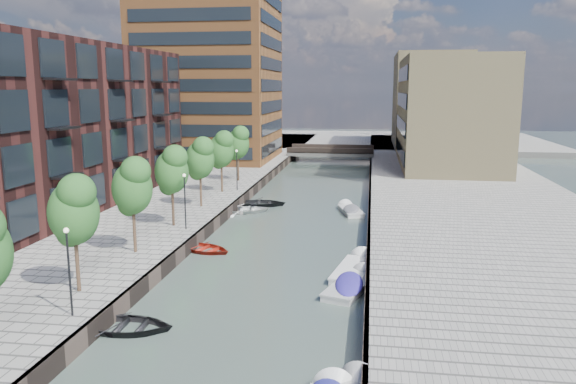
% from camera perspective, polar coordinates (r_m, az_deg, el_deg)
% --- Properties ---
extents(water, '(300.00, 300.00, 0.00)m').
position_cam_1_polar(water, '(55.89, 2.03, -1.02)').
color(water, '#38473F').
rests_on(water, ground).
extents(quay_right, '(20.00, 140.00, 1.00)m').
position_cam_1_polar(quay_right, '(56.34, 18.42, -0.95)').
color(quay_right, gray).
rests_on(quay_right, ground).
extents(quay_wall_left, '(0.25, 140.00, 1.00)m').
position_cam_1_polar(quay_wall_left, '(56.79, -4.10, -0.34)').
color(quay_wall_left, '#332823').
rests_on(quay_wall_left, ground).
extents(quay_wall_right, '(0.25, 140.00, 1.00)m').
position_cam_1_polar(quay_wall_right, '(55.46, 8.31, -0.69)').
color(quay_wall_right, '#332823').
rests_on(quay_wall_right, ground).
extents(far_closure, '(80.00, 40.00, 1.00)m').
position_cam_1_polar(far_closure, '(115.08, 5.41, 5.19)').
color(far_closure, gray).
rests_on(far_closure, ground).
extents(apartment_block, '(8.00, 38.00, 14.00)m').
position_cam_1_polar(apartment_block, '(51.61, -22.07, 6.22)').
color(apartment_block, black).
rests_on(apartment_block, quay_left).
extents(tower, '(18.00, 18.00, 30.00)m').
position_cam_1_polar(tower, '(82.84, -7.97, 13.78)').
color(tower, brown).
rests_on(tower, quay_left).
extents(tan_block_near, '(12.00, 25.00, 14.00)m').
position_cam_1_polar(tan_block_near, '(77.12, 15.98, 7.78)').
color(tan_block_near, tan).
rests_on(tan_block_near, quay_right).
extents(tan_block_far, '(12.00, 20.00, 16.00)m').
position_cam_1_polar(tan_block_far, '(102.92, 14.16, 9.03)').
color(tan_block_far, tan).
rests_on(tan_block_far, quay_right).
extents(bridge, '(13.00, 6.00, 1.30)m').
position_cam_1_polar(bridge, '(87.19, 4.41, 4.07)').
color(bridge, gray).
rests_on(bridge, ground).
extents(tree_1, '(2.50, 2.50, 5.95)m').
position_cam_1_polar(tree_1, '(29.90, -20.97, -1.57)').
color(tree_1, '#382619').
rests_on(tree_1, quay_left).
extents(tree_2, '(2.50, 2.50, 5.95)m').
position_cam_1_polar(tree_2, '(36.04, -15.56, 0.72)').
color(tree_2, '#382619').
rests_on(tree_2, quay_left).
extents(tree_3, '(2.50, 2.50, 5.95)m').
position_cam_1_polar(tree_3, '(42.44, -11.75, 2.33)').
color(tree_3, '#382619').
rests_on(tree_3, quay_left).
extents(tree_4, '(2.50, 2.50, 5.95)m').
position_cam_1_polar(tree_4, '(49.01, -8.95, 3.51)').
color(tree_4, '#382619').
rests_on(tree_4, quay_left).
extents(tree_5, '(2.50, 2.50, 5.95)m').
position_cam_1_polar(tree_5, '(55.69, -6.80, 4.40)').
color(tree_5, '#382619').
rests_on(tree_5, quay_left).
extents(tree_6, '(2.50, 2.50, 5.95)m').
position_cam_1_polar(tree_6, '(62.43, -5.12, 5.09)').
color(tree_6, '#382619').
rests_on(tree_6, quay_left).
extents(lamp_0, '(0.24, 0.24, 4.12)m').
position_cam_1_polar(lamp_0, '(27.18, -21.40, -6.69)').
color(lamp_0, black).
rests_on(lamp_0, quay_left).
extents(lamp_1, '(0.24, 0.24, 4.12)m').
position_cam_1_polar(lamp_1, '(41.37, -10.44, -0.35)').
color(lamp_1, black).
rests_on(lamp_1, quay_left).
extents(lamp_2, '(0.24, 0.24, 4.12)m').
position_cam_1_polar(lamp_2, '(56.54, -5.23, 2.69)').
color(lamp_2, black).
rests_on(lamp_2, quay_left).
extents(sloop_1, '(4.66, 3.41, 0.94)m').
position_cam_1_polar(sloop_1, '(28.19, -16.12, -13.36)').
color(sloop_1, black).
rests_on(sloop_1, ground).
extents(sloop_2, '(4.89, 4.23, 0.85)m').
position_cam_1_polar(sloop_2, '(39.73, -8.49, -5.97)').
color(sloop_2, '#9C1C11').
rests_on(sloop_2, ground).
extents(sloop_3, '(5.67, 4.93, 0.98)m').
position_cam_1_polar(sloop_3, '(51.25, -4.46, -2.11)').
color(sloop_3, white).
rests_on(sloop_3, ground).
extents(sloop_4, '(4.92, 3.66, 0.98)m').
position_cam_1_polar(sloop_4, '(54.23, -2.72, -1.39)').
color(sloop_4, black).
rests_on(sloop_4, ground).
extents(motorboat_2, '(2.81, 5.64, 1.80)m').
position_cam_1_polar(motorboat_2, '(35.44, 6.91, -7.81)').
color(motorboat_2, white).
rests_on(motorboat_2, ground).
extents(motorboat_3, '(3.09, 5.21, 1.64)m').
position_cam_1_polar(motorboat_3, '(32.46, 6.51, -9.37)').
color(motorboat_3, '#AFAFAD').
rests_on(motorboat_3, ground).
extents(motorboat_4, '(2.71, 4.79, 1.51)m').
position_cam_1_polar(motorboat_4, '(51.54, 6.32, -1.87)').
color(motorboat_4, '#B2B2B0').
rests_on(motorboat_4, ground).
extents(car, '(2.76, 4.39, 1.39)m').
position_cam_1_polar(car, '(79.53, 12.56, 3.44)').
color(car, '#A3A7A7').
rests_on(car, quay_right).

